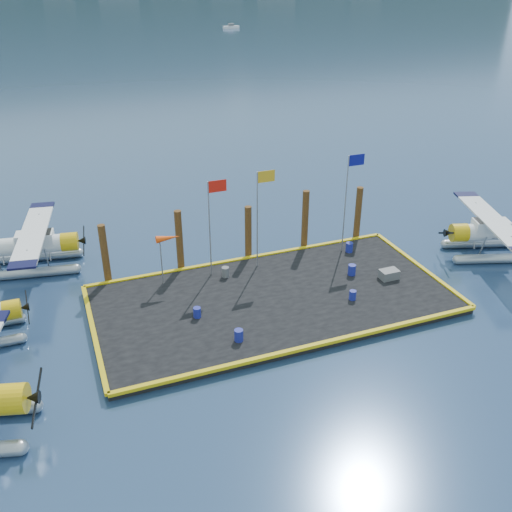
% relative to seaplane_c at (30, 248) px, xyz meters
% --- Properties ---
extents(ground, '(4000.00, 4000.00, 0.00)m').
position_rel_seaplane_c_xyz_m(ground, '(12.67, -9.24, -1.50)').
color(ground, '#19284C').
rests_on(ground, ground).
extents(dock, '(20.00, 10.00, 0.40)m').
position_rel_seaplane_c_xyz_m(dock, '(12.67, -9.24, -1.30)').
color(dock, black).
rests_on(dock, ground).
extents(dock_bumpers, '(20.25, 10.25, 0.18)m').
position_rel_seaplane_c_xyz_m(dock_bumpers, '(12.67, -9.24, -1.01)').
color(dock_bumpers, gold).
rests_on(dock_bumpers, dock).
extents(seaplane_c, '(8.91, 9.76, 3.45)m').
position_rel_seaplane_c_xyz_m(seaplane_c, '(0.00, 0.00, 0.00)').
color(seaplane_c, '#9BA2A9').
rests_on(seaplane_c, ground).
extents(seaplane_d, '(9.11, 9.74, 3.49)m').
position_rel_seaplane_c_xyz_m(seaplane_d, '(28.60, -8.89, 0.01)').
color(seaplane_d, '#9BA2A9').
rests_on(seaplane_d, ground).
extents(drum_0, '(0.41, 0.41, 0.58)m').
position_rel_seaplane_c_xyz_m(drum_0, '(8.08, -9.67, -0.81)').
color(drum_0, navy).
rests_on(drum_0, dock).
extents(drum_1, '(0.39, 0.39, 0.56)m').
position_rel_seaplane_c_xyz_m(drum_1, '(16.78, -11.08, -0.83)').
color(drum_1, navy).
rests_on(drum_1, dock).
extents(drum_2, '(0.47, 0.47, 0.66)m').
position_rel_seaplane_c_xyz_m(drum_2, '(18.16, -8.54, -0.77)').
color(drum_2, navy).
rests_on(drum_2, dock).
extents(drum_3, '(0.45, 0.45, 0.64)m').
position_rel_seaplane_c_xyz_m(drum_3, '(9.46, -12.49, -0.78)').
color(drum_3, navy).
rests_on(drum_3, dock).
extents(drum_4, '(0.46, 0.46, 0.65)m').
position_rel_seaplane_c_xyz_m(drum_4, '(19.53, -5.77, -0.78)').
color(drum_4, navy).
rests_on(drum_4, dock).
extents(drum_5, '(0.45, 0.45, 0.63)m').
position_rel_seaplane_c_xyz_m(drum_5, '(10.89, -6.01, -0.79)').
color(drum_5, '#505154').
rests_on(drum_5, dock).
extents(crate, '(1.11, 0.74, 0.55)m').
position_rel_seaplane_c_xyz_m(crate, '(20.03, -9.75, -0.83)').
color(crate, '#505154').
rests_on(crate, dock).
extents(flagpole_red, '(1.14, 0.08, 6.00)m').
position_rel_seaplane_c_xyz_m(flagpole_red, '(10.38, -5.44, 2.89)').
color(flagpole_red, gray).
rests_on(flagpole_red, dock).
extents(flagpole_yellow, '(1.14, 0.08, 6.20)m').
position_rel_seaplane_c_xyz_m(flagpole_yellow, '(13.38, -5.44, 3.01)').
color(flagpole_yellow, gray).
rests_on(flagpole_yellow, dock).
extents(flagpole_blue, '(1.14, 0.08, 6.50)m').
position_rel_seaplane_c_xyz_m(flagpole_blue, '(19.37, -5.44, 3.18)').
color(flagpole_blue, gray).
rests_on(flagpole_blue, dock).
extents(windsock, '(1.40, 0.44, 3.12)m').
position_rel_seaplane_c_xyz_m(windsock, '(7.65, -5.44, 1.72)').
color(windsock, gray).
rests_on(windsock, dock).
extents(piling_0, '(0.44, 0.44, 4.00)m').
position_rel_seaplane_c_xyz_m(piling_0, '(4.17, -3.84, 0.50)').
color(piling_0, '#412712').
rests_on(piling_0, ground).
extents(piling_1, '(0.44, 0.44, 4.20)m').
position_rel_seaplane_c_xyz_m(piling_1, '(8.67, -3.84, 0.60)').
color(piling_1, '#412712').
rests_on(piling_1, ground).
extents(piling_2, '(0.44, 0.44, 3.80)m').
position_rel_seaplane_c_xyz_m(piling_2, '(13.17, -3.84, 0.40)').
color(piling_2, '#412712').
rests_on(piling_2, ground).
extents(piling_3, '(0.44, 0.44, 4.30)m').
position_rel_seaplane_c_xyz_m(piling_3, '(17.17, -3.84, 0.65)').
color(piling_3, '#412712').
rests_on(piling_3, ground).
extents(piling_4, '(0.44, 0.44, 4.00)m').
position_rel_seaplane_c_xyz_m(piling_4, '(21.17, -3.84, 0.50)').
color(piling_4, '#412712').
rests_on(piling_4, ground).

